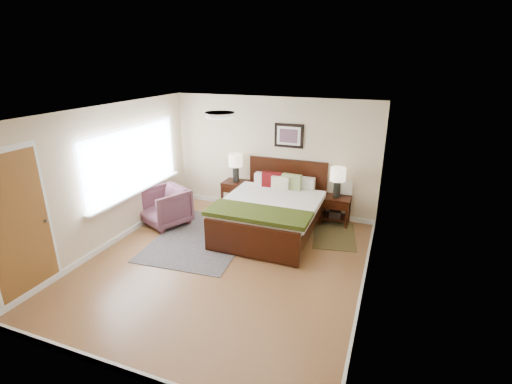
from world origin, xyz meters
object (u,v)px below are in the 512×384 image
(lamp_right, at_px, (338,177))
(rug_persian, at_px, (202,238))
(nightstand_right, at_px, (335,207))
(nightstand_left, at_px, (236,187))
(armchair, at_px, (165,207))
(lamp_left, at_px, (236,163))
(bed, at_px, (272,206))

(lamp_right, height_order, rug_persian, lamp_right)
(nightstand_right, bearing_deg, nightstand_left, -179.78)
(lamp_right, xyz_separation_m, armchair, (-3.24, -1.28, -0.61))
(nightstand_left, xyz_separation_m, lamp_left, (-0.00, 0.02, 0.54))
(rug_persian, bearing_deg, lamp_left, 84.62)
(lamp_right, relative_size, armchair, 0.72)
(bed, height_order, nightstand_left, bed)
(bed, height_order, nightstand_right, bed)
(lamp_right, distance_m, rug_persian, 2.93)
(nightstand_right, bearing_deg, lamp_right, 90.00)
(nightstand_left, height_order, lamp_right, lamp_right)
(nightstand_right, distance_m, lamp_right, 0.64)
(nightstand_left, distance_m, lamp_left, 0.55)
(nightstand_left, distance_m, lamp_right, 2.27)
(nightstand_left, height_order, nightstand_right, nightstand_left)
(armchair, xyz_separation_m, rug_persian, (1.00, -0.32, -0.38))
(bed, distance_m, rug_persian, 1.47)
(bed, height_order, rug_persian, bed)
(lamp_right, bearing_deg, nightstand_left, -179.44)
(nightstand_right, distance_m, armchair, 3.48)
(bed, relative_size, rug_persian, 0.95)
(bed, height_order, lamp_right, bed)
(bed, bearing_deg, lamp_left, 142.45)
(nightstand_right, relative_size, rug_persian, 0.25)
(bed, bearing_deg, lamp_right, 38.40)
(rug_persian, bearing_deg, armchair, 157.75)
(lamp_right, bearing_deg, armchair, -158.45)
(bed, relative_size, lamp_left, 3.65)
(armchair, bearing_deg, lamp_left, 76.41)
(bed, height_order, armchair, bed)
(lamp_left, distance_m, lamp_right, 2.22)
(nightstand_left, bearing_deg, lamp_right, 0.56)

